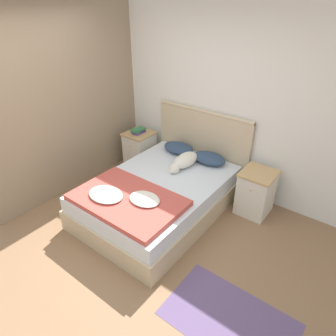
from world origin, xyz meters
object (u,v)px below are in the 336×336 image
(nightstand_left, at_px, (140,150))
(pillow_right, at_px, (209,158))
(pillow_left, at_px, (179,148))
(nightstand_right, at_px, (256,192))
(bed, at_px, (159,196))
(book_stack, at_px, (138,131))
(dog, at_px, (185,161))

(nightstand_left, relative_size, pillow_right, 1.25)
(pillow_left, bearing_deg, nightstand_right, -2.22)
(pillow_left, bearing_deg, bed, -71.91)
(bed, height_order, pillow_right, pillow_right)
(nightstand_left, distance_m, nightstand_right, 2.08)
(bed, xyz_separation_m, book_stack, (-1.04, 0.77, 0.42))
(book_stack, bearing_deg, nightstand_right, 0.34)
(book_stack, bearing_deg, pillow_right, 2.76)
(book_stack, bearing_deg, nightstand_left, 100.44)
(pillow_left, bearing_deg, nightstand_left, -176.22)
(bed, height_order, nightstand_left, nightstand_left)
(nightstand_left, height_order, nightstand_right, same)
(nightstand_right, bearing_deg, bed, -143.08)
(pillow_left, distance_m, dog, 0.44)
(pillow_left, relative_size, dog, 0.75)
(nightstand_left, bearing_deg, book_stack, -79.56)
(bed, bearing_deg, nightstand_left, 143.08)
(pillow_right, xyz_separation_m, book_stack, (-1.31, -0.06, 0.11))
(dog, relative_size, book_stack, 2.76)
(pillow_left, xyz_separation_m, book_stack, (-0.76, -0.06, 0.11))
(pillow_right, bearing_deg, pillow_left, 180.00)
(nightstand_right, xyz_separation_m, dog, (-0.99, -0.25, 0.26))
(nightstand_left, distance_m, pillow_right, 1.33)
(pillow_right, xyz_separation_m, dog, (-0.22, -0.30, 0.01))
(bed, height_order, book_stack, book_stack)
(pillow_left, bearing_deg, book_stack, -175.29)
(pillow_left, relative_size, book_stack, 2.06)
(pillow_left, xyz_separation_m, dog, (0.32, -0.30, 0.01))
(pillow_left, xyz_separation_m, pillow_right, (0.54, 0.00, 0.00))
(pillow_right, relative_size, book_stack, 2.06)
(nightstand_right, distance_m, book_stack, 2.10)
(dog, xyz_separation_m, book_stack, (-1.09, 0.24, 0.09))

